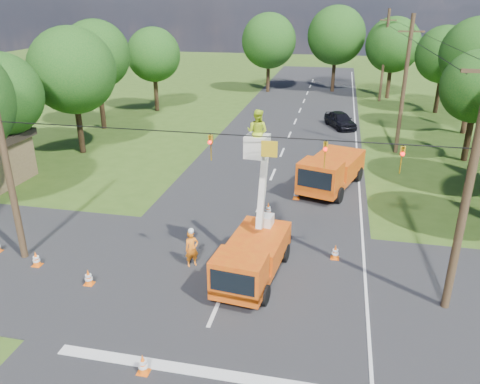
% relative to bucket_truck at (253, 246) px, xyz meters
% --- Properties ---
extents(ground, '(140.00, 140.00, 0.00)m').
position_rel_bucket_truck_xyz_m(ground, '(-0.97, 17.60, -1.55)').
color(ground, '#355319').
rests_on(ground, ground).
extents(road_main, '(12.00, 100.00, 0.06)m').
position_rel_bucket_truck_xyz_m(road_main, '(-0.97, 17.60, -1.55)').
color(road_main, black).
rests_on(road_main, ground).
extents(road_cross, '(56.00, 10.00, 0.07)m').
position_rel_bucket_truck_xyz_m(road_cross, '(-0.97, -0.40, -1.55)').
color(road_cross, black).
rests_on(road_cross, ground).
extents(stop_bar, '(9.00, 0.45, 0.02)m').
position_rel_bucket_truck_xyz_m(stop_bar, '(-0.97, -5.60, -1.55)').
color(stop_bar, silver).
rests_on(stop_bar, ground).
extents(edge_line, '(0.12, 90.00, 0.02)m').
position_rel_bucket_truck_xyz_m(edge_line, '(4.63, 17.60, -1.55)').
color(edge_line, silver).
rests_on(edge_line, ground).
extents(bucket_truck, '(2.62, 5.57, 7.11)m').
position_rel_bucket_truck_xyz_m(bucket_truck, '(0.00, 0.00, 0.00)').
color(bucket_truck, '#DA610F').
rests_on(bucket_truck, ground).
extents(second_truck, '(4.06, 6.70, 2.36)m').
position_rel_bucket_truck_xyz_m(second_truck, '(2.84, 10.77, -0.32)').
color(second_truck, '#DA610F').
rests_on(second_truck, ground).
extents(ground_worker, '(0.74, 0.70, 1.70)m').
position_rel_bucket_truck_xyz_m(ground_worker, '(-2.78, 0.46, -0.70)').
color(ground_worker, orange).
rests_on(ground_worker, ground).
extents(distant_car, '(3.35, 4.63, 1.47)m').
position_rel_bucket_truck_xyz_m(distant_car, '(3.23, 26.28, -0.82)').
color(distant_car, black).
rests_on(distant_car, ground).
extents(traffic_cone_0, '(0.38, 0.38, 0.71)m').
position_rel_bucket_truck_xyz_m(traffic_cone_0, '(-2.36, -5.99, -1.19)').
color(traffic_cone_0, '#FF630D').
rests_on(traffic_cone_0, ground).
extents(traffic_cone_2, '(0.38, 0.38, 0.71)m').
position_rel_bucket_truck_xyz_m(traffic_cone_2, '(-0.32, 6.37, -1.19)').
color(traffic_cone_2, '#FF630D').
rests_on(traffic_cone_2, ground).
extents(traffic_cone_3, '(0.38, 0.38, 0.71)m').
position_rel_bucket_truck_xyz_m(traffic_cone_3, '(0.97, 8.83, -1.19)').
color(traffic_cone_3, '#FF630D').
rests_on(traffic_cone_3, ground).
extents(traffic_cone_4, '(0.38, 0.38, 0.71)m').
position_rel_bucket_truck_xyz_m(traffic_cone_4, '(-6.48, -1.84, -1.19)').
color(traffic_cone_4, '#FF630D').
rests_on(traffic_cone_4, ground).
extents(traffic_cone_5, '(0.38, 0.38, 0.71)m').
position_rel_bucket_truck_xyz_m(traffic_cone_5, '(-9.45, -0.98, -1.19)').
color(traffic_cone_5, '#FF630D').
rests_on(traffic_cone_5, ground).
extents(traffic_cone_7, '(0.38, 0.38, 0.71)m').
position_rel_bucket_truck_xyz_m(traffic_cone_7, '(2.75, 15.11, -1.19)').
color(traffic_cone_7, '#FF630D').
rests_on(traffic_cone_7, ground).
extents(traffic_cone_8, '(0.38, 0.38, 0.71)m').
position_rel_bucket_truck_xyz_m(traffic_cone_8, '(3.34, 2.36, -1.19)').
color(traffic_cone_8, '#FF630D').
rests_on(traffic_cone_8, ground).
extents(pole_right_near, '(1.80, 0.30, 10.00)m').
position_rel_bucket_truck_xyz_m(pole_right_near, '(7.53, -0.40, 3.56)').
color(pole_right_near, '#4C3823').
rests_on(pole_right_near, ground).
extents(pole_right_mid, '(1.80, 0.30, 10.00)m').
position_rel_bucket_truck_xyz_m(pole_right_mid, '(7.53, 19.60, 3.56)').
color(pole_right_mid, '#4C3823').
rests_on(pole_right_mid, ground).
extents(pole_right_far, '(1.80, 0.30, 10.00)m').
position_rel_bucket_truck_xyz_m(pole_right_far, '(7.53, 39.60, 3.56)').
color(pole_right_far, '#4C3823').
rests_on(pole_right_far, ground).
extents(pole_left, '(0.30, 0.30, 9.00)m').
position_rel_bucket_truck_xyz_m(pole_left, '(-10.47, -0.40, 2.95)').
color(pole_left, '#4C3823').
rests_on(pole_left, ground).
extents(signal_span, '(18.00, 0.29, 1.07)m').
position_rel_bucket_truck_xyz_m(signal_span, '(1.26, -0.41, 4.33)').
color(signal_span, black).
rests_on(signal_span, ground).
extents(tree_left_c, '(5.20, 5.20, 8.06)m').
position_rel_bucket_truck_xyz_m(tree_left_c, '(-17.47, 8.60, 3.89)').
color(tree_left_c, '#382616').
rests_on(tree_left_c, ground).
extents(tree_left_d, '(6.20, 6.20, 9.24)m').
position_rel_bucket_truck_xyz_m(tree_left_d, '(-15.97, 14.60, 4.58)').
color(tree_left_d, '#382616').
rests_on(tree_left_d, ground).
extents(tree_left_e, '(5.80, 5.80, 9.41)m').
position_rel_bucket_truck_xyz_m(tree_left_e, '(-17.77, 21.60, 4.94)').
color(tree_left_e, '#382616').
rests_on(tree_left_e, ground).
extents(tree_left_f, '(5.40, 5.40, 8.40)m').
position_rel_bucket_truck_xyz_m(tree_left_f, '(-15.77, 29.60, 4.14)').
color(tree_left_f, '#382616').
rests_on(tree_left_f, ground).
extents(tree_right_c, '(5.00, 5.00, 7.83)m').
position_rel_bucket_truck_xyz_m(tree_right_c, '(12.23, 18.60, 3.76)').
color(tree_right_c, '#382616').
rests_on(tree_right_c, ground).
extents(tree_right_d, '(6.00, 6.00, 9.70)m').
position_rel_bucket_truck_xyz_m(tree_right_d, '(13.83, 26.60, 5.13)').
color(tree_right_d, '#382616').
rests_on(tree_right_d, ground).
extents(tree_right_e, '(5.60, 5.60, 8.63)m').
position_rel_bucket_truck_xyz_m(tree_right_e, '(12.83, 34.60, 4.26)').
color(tree_right_e, '#382616').
rests_on(tree_right_e, ground).
extents(tree_far_a, '(6.60, 6.60, 9.50)m').
position_rel_bucket_truck_xyz_m(tree_far_a, '(-5.97, 42.60, 4.64)').
color(tree_far_a, '#382616').
rests_on(tree_far_a, ground).
extents(tree_far_b, '(7.00, 7.00, 10.32)m').
position_rel_bucket_truck_xyz_m(tree_far_b, '(2.03, 44.60, 5.26)').
color(tree_far_b, '#382616').
rests_on(tree_far_b, ground).
extents(tree_far_c, '(6.20, 6.20, 9.18)m').
position_rel_bucket_truck_xyz_m(tree_far_c, '(8.53, 41.60, 4.51)').
color(tree_far_c, '#382616').
rests_on(tree_far_c, ground).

